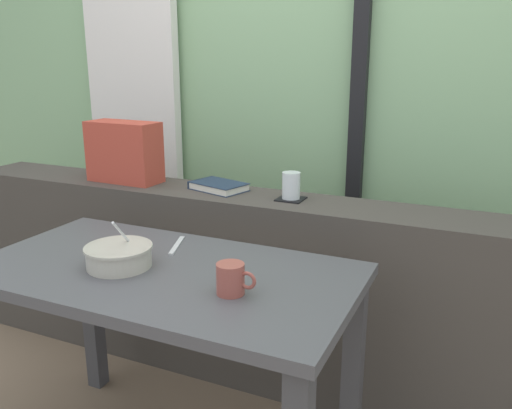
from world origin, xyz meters
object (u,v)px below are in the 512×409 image
soup_bowl (119,256)px  throw_pillow (124,152)px  breakfast_table (164,304)px  fork_utensil (177,245)px  ceramic_mug (231,279)px  coaster_square (291,199)px  juice_glass (291,187)px  closed_book (218,186)px

soup_bowl → throw_pillow: bearing=126.0°
breakfast_table → fork_utensil: size_ratio=6.84×
throw_pillow → fork_utensil: size_ratio=1.88×
throw_pillow → ceramic_mug: 1.10m
coaster_square → juice_glass: size_ratio=0.99×
breakfast_table → juice_glass: juice_glass is taller
throw_pillow → soup_bowl: 0.81m
juice_glass → soup_bowl: (-0.31, -0.65, -0.10)m
fork_utensil → ceramic_mug: 0.42m
breakfast_table → coaster_square: 0.66m
closed_book → ceramic_mug: bearing=-59.3°
breakfast_table → soup_bowl: bearing=-162.0°
closed_book → throw_pillow: size_ratio=0.79×
juice_glass → soup_bowl: juice_glass is taller
coaster_square → fork_utensil: bearing=-120.0°
breakfast_table → fork_utensil: 0.23m
breakfast_table → coaster_square: size_ratio=11.62×
coaster_square → ceramic_mug: bearing=-82.5°
breakfast_table → coaster_square: coaster_square is taller
soup_bowl → breakfast_table: bearing=18.0°
breakfast_table → ceramic_mug: 0.32m
closed_book → soup_bowl: 0.67m
coaster_square → soup_bowl: soup_bowl is taller
closed_book → throw_pillow: 0.46m
throw_pillow → juice_glass: bearing=0.6°
fork_utensil → ceramic_mug: ceramic_mug is taller
closed_book → throw_pillow: (-0.44, -0.03, 0.11)m
closed_book → fork_utensil: closed_book is taller
soup_bowl → fork_utensil: size_ratio=1.19×
soup_bowl → juice_glass: bearing=64.7°
fork_utensil → ceramic_mug: bearing=-56.2°
coaster_square → closed_book: bearing=176.2°
coaster_square → closed_book: 0.33m
soup_bowl → coaster_square: bearing=64.7°
closed_book → soup_bowl: size_ratio=1.25×
coaster_square → fork_utensil: coaster_square is taller
closed_book → ceramic_mug: (0.41, -0.70, -0.06)m
juice_glass → throw_pillow: (-0.77, -0.01, 0.08)m
juice_glass → soup_bowl: bearing=-115.3°
closed_book → fork_utensil: size_ratio=1.48×
throw_pillow → breakfast_table: bearing=-45.4°
closed_book → fork_utensil: (0.08, -0.45, -0.10)m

